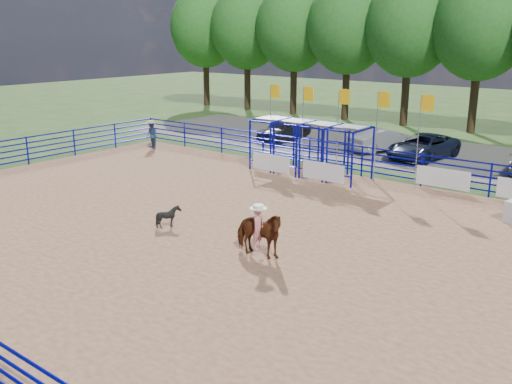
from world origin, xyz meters
TOP-DOWN VIEW (x-y plane):
  - ground at (0.00, 0.00)m, footprint 120.00×120.00m
  - arena_dirt at (0.00, 0.00)m, footprint 30.00×20.00m
  - gravel_strip at (0.00, 17.00)m, footprint 40.00×10.00m
  - horse_and_rider at (2.39, -1.21)m, footprint 1.87×0.98m
  - calf at (-1.81, -1.00)m, footprint 0.88×0.83m
  - spectator_cowboy at (-13.10, 8.35)m, footprint 0.93×0.83m
  - car_a at (-8.54, 15.55)m, footprint 1.85×4.25m
  - car_b at (-2.01, 16.19)m, footprint 2.86×4.36m
  - car_c at (0.75, 15.67)m, footprint 2.95×5.14m
  - perimeter_fence at (0.00, 0.00)m, footprint 30.10×20.10m
  - chute_assembly at (-1.90, 8.84)m, footprint 19.32×2.41m
  - treeline at (0.00, 26.00)m, footprint 56.40×6.40m

SIDE VIEW (x-z plane):
  - ground at x=0.00m, z-range 0.00..0.00m
  - gravel_strip at x=0.00m, z-range 0.00..0.01m
  - arena_dirt at x=0.00m, z-range 0.00..0.02m
  - calf at x=-1.81m, z-range 0.02..0.83m
  - car_c at x=0.75m, z-range 0.01..1.36m
  - car_b at x=-2.01m, z-range 0.01..1.37m
  - car_a at x=-8.54m, z-range 0.01..1.44m
  - perimeter_fence at x=0.00m, z-range 0.00..1.50m
  - spectator_cowboy at x=-13.10m, z-range 0.03..1.67m
  - horse_and_rider at x=2.39m, z-range -0.30..2.04m
  - chute_assembly at x=-1.90m, z-range -0.84..3.36m
  - treeline at x=0.00m, z-range 1.91..13.15m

